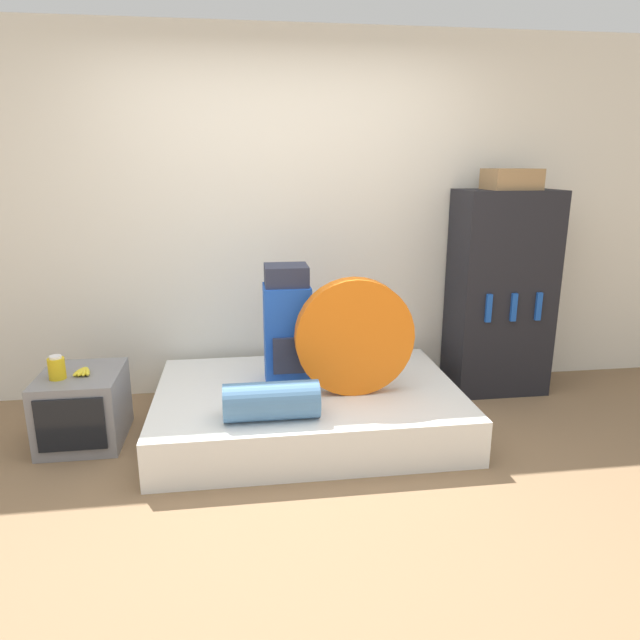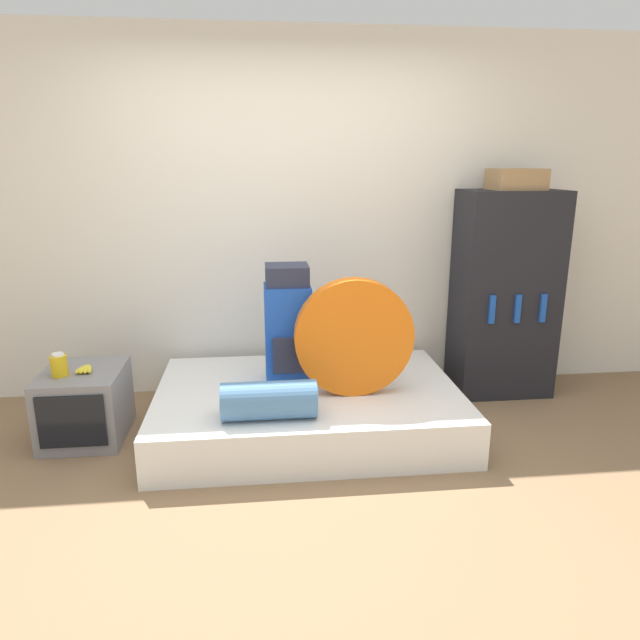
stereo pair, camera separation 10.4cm
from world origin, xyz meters
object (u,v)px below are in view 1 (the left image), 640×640
backpack (287,326)px  canister (57,368)px  tent_bag (354,337)px  sleeping_roll (271,401)px  television (83,407)px  bookshelf (500,293)px  cardboard_box (511,179)px

backpack → canister: backpack is taller
canister → tent_bag: bearing=-2.6°
sleeping_roll → television: (-1.15, 0.46, -0.17)m
television → bookshelf: (2.92, 0.48, 0.53)m
television → backpack: bearing=4.9°
backpack → sleeping_roll: backpack is taller
backpack → canister: bearing=-172.6°
canister → cardboard_box: bearing=9.8°
backpack → tent_bag: 0.47m
tent_bag → television: 1.75m
sleeping_roll → cardboard_box: cardboard_box is taller
backpack → bookshelf: size_ratio=0.52×
sleeping_roll → bookshelf: size_ratio=0.36×
television → canister: canister is taller
sleeping_roll → bookshelf: bookshelf is taller
backpack → cardboard_box: (1.62, 0.34, 0.92)m
television → sleeping_roll: bearing=-22.0°
backpack → canister: 1.41m
backpack → bookshelf: 1.67m
backpack → tent_bag: bearing=-33.7°
canister → bookshelf: (3.02, 0.55, 0.24)m
sleeping_roll → cardboard_box: 2.31m
canister → backpack: bearing=7.4°
television → cardboard_box: bearing=8.8°
sleeping_roll → canister: (-1.25, 0.39, 0.12)m
sleeping_roll → television: bearing=158.0°
television → cardboard_box: 3.25m
bookshelf → cardboard_box: (-0.00, -0.02, 0.83)m
television → bookshelf: 3.00m
tent_bag → backpack: bearing=146.3°
television → canister: size_ratio=3.91×
sleeping_roll → bookshelf: 2.03m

